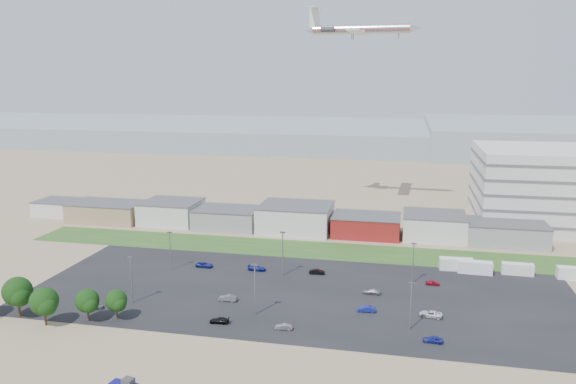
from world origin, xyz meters
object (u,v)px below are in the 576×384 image
(parked_car_12, at_px, (371,291))
(parked_car_13, at_px, (284,327))
(parked_car_3, at_px, (219,320))
(parked_car_8, at_px, (433,283))
(parked_car_6, at_px, (257,268))
(parked_car_11, at_px, (317,272))
(parked_car_1, at_px, (366,309))
(parked_car_10, at_px, (95,305))
(airliner, at_px, (361,29))
(parked_car_2, at_px, (433,339))
(parked_car_4, at_px, (228,298))
(parked_car_9, at_px, (204,265))
(box_trailer_a, at_px, (456,264))
(parked_car_0, at_px, (431,314))

(parked_car_12, bearing_deg, parked_car_13, -29.76)
(parked_car_3, height_order, parked_car_8, parked_car_3)
(parked_car_6, relative_size, parked_car_11, 1.20)
(parked_car_1, relative_size, parked_car_8, 1.19)
(parked_car_11, bearing_deg, parked_car_10, 122.47)
(airliner, height_order, parked_car_2, airliner)
(parked_car_3, bearing_deg, parked_car_13, 85.96)
(parked_car_12, bearing_deg, parked_car_6, -103.32)
(parked_car_4, xyz_separation_m, parked_car_6, (0.99, 20.06, -0.00))
(parked_car_4, height_order, parked_car_9, parked_car_4)
(parked_car_3, height_order, parked_car_10, parked_car_10)
(parked_car_1, relative_size, parked_car_13, 1.15)
(parked_car_8, bearing_deg, parked_car_3, 125.61)
(parked_car_2, xyz_separation_m, parked_car_4, (-42.21, 10.71, 0.05))
(parked_car_13, bearing_deg, parked_car_11, 172.47)
(parked_car_11, bearing_deg, parked_car_13, 174.49)
(parked_car_6, height_order, parked_car_8, parked_car_6)
(parked_car_8, relative_size, parked_car_9, 0.72)
(parked_car_3, relative_size, parked_car_12, 0.97)
(parked_car_1, xyz_separation_m, parked_car_4, (-29.46, -0.47, 0.03))
(box_trailer_a, relative_size, parked_car_4, 2.01)
(parked_car_8, relative_size, parked_car_11, 0.84)
(parked_car_3, bearing_deg, parked_car_6, 178.27)
(box_trailer_a, xyz_separation_m, parked_car_11, (-33.32, -10.21, -0.89))
(parked_car_2, relative_size, parked_car_3, 0.93)
(parked_car_9, bearing_deg, parked_car_8, -87.69)
(box_trailer_a, relative_size, parked_car_9, 1.83)
(parked_car_11, distance_m, parked_car_13, 31.76)
(parked_car_4, bearing_deg, parked_car_9, -147.97)
(parked_car_13, bearing_deg, parked_car_4, -132.31)
(parked_car_6, height_order, parked_car_12, parked_car_6)
(parked_car_9, xyz_separation_m, parked_car_13, (27.42, -30.86, -0.06))
(parked_car_1, height_order, parked_car_2, parked_car_1)
(parked_car_6, distance_m, parked_car_9, 13.65)
(parked_car_0, xyz_separation_m, parked_car_1, (-12.75, -0.12, -0.00))
(box_trailer_a, distance_m, parked_car_6, 49.53)
(parked_car_11, relative_size, parked_car_12, 0.95)
(parked_car_8, bearing_deg, parked_car_12, 121.85)
(parked_car_4, height_order, parked_car_10, parked_car_4)
(parked_car_11, bearing_deg, parked_car_2, -143.36)
(parked_car_9, bearing_deg, parked_car_13, -135.22)
(parked_car_0, distance_m, parked_car_9, 58.11)
(parked_car_9, xyz_separation_m, parked_car_10, (-13.11, -29.19, -0.03))
(parked_car_3, xyz_separation_m, parked_car_12, (27.96, 21.43, 0.02))
(parked_car_6, bearing_deg, parked_car_9, 93.69)
(box_trailer_a, relative_size, parked_car_2, 2.26)
(parked_car_0, bearing_deg, parked_car_10, -74.46)
(parked_car_1, bearing_deg, parked_car_0, 86.78)
(parked_car_4, xyz_separation_m, parked_car_10, (-25.77, -9.46, -0.07))
(parked_car_11, bearing_deg, box_trailer_a, -76.24)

